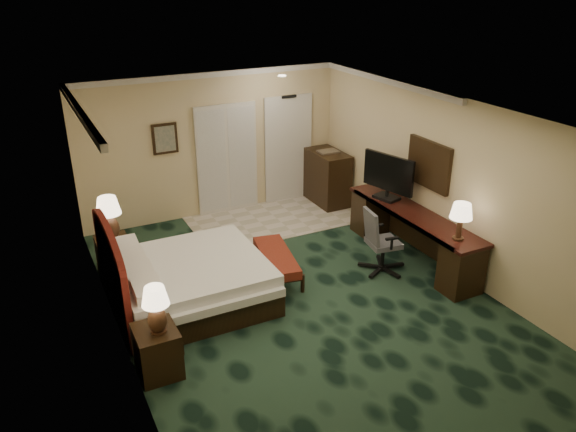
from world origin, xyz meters
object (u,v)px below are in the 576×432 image
desk_chair (384,240)px  bed_bench (276,266)px  bed (193,282)px  lamp_near (156,310)px  minibar (327,178)px  desk (411,236)px  tv (388,177)px  nightstand_near (157,351)px  nightstand_far (114,257)px  lamp_far (110,219)px

desk_chair → bed_bench: bearing=170.5°
bed → desk_chair: 2.98m
lamp_near → minibar: (4.38, 3.71, -0.36)m
desk → tv: (-0.04, 0.68, 0.79)m
desk → nightstand_near: bearing=-167.7°
nightstand_near → nightstand_far: (0.00, 2.59, 0.00)m
nightstand_far → lamp_near: bearing=-89.4°
nightstand_far → lamp_far: 0.65m
nightstand_far → lamp_near: (0.03, -2.64, 0.59)m
desk → nightstand_far: bearing=159.8°
tv → bed_bench: bearing=171.7°
nightstand_far → minibar: bearing=13.6°
nightstand_near → desk: size_ratio=0.21×
bed → lamp_near: bearing=-121.0°
lamp_near → tv: tv is taller
lamp_far → nightstand_far: bearing=94.7°
nightstand_near → bed_bench: 2.57m
lamp_near → tv: bearing=21.3°
bed_bench → desk: desk is taller
nightstand_far → desk: bearing=-20.2°
lamp_far → tv: tv is taller
nightstand_near → nightstand_far: nightstand_far is taller
nightstand_near → lamp_far: size_ratio=0.85×
desk → minibar: (-0.01, 2.69, 0.12)m
nightstand_near → tv: bearing=20.6°
tv → bed: bearing=170.0°
bed → lamp_far: size_ratio=2.85×
bed → lamp_near: 1.67m
nightstand_far → tv: tv is taller
desk → bed: bearing=174.7°
lamp_near → nightstand_near: bearing=118.4°
nightstand_far → lamp_far: lamp_far is taller
tv → minibar: bearing=73.4°
minibar → lamp_far: bearing=-166.0°
minibar → desk_chair: bearing=-102.7°
desk → tv: bearing=93.4°
bed → nightstand_near: (-0.84, -1.29, -0.02)m
lamp_near → minibar: 5.75m
desk → bed_bench: bearing=170.0°
lamp_far → tv: (4.37, -0.91, 0.25)m
bed → lamp_far: (-0.84, 1.26, 0.64)m
bed → nightstand_far: (-0.84, 1.29, -0.02)m
lamp_far → bed_bench: bearing=-28.7°
bed_bench → tv: tv is taller
nightstand_near → minibar: bearing=39.6°
tv → desk_chair: size_ratio=0.94×
lamp_near → desk: lamp_near is taller
desk_chair → desk: bearing=19.3°
bed_bench → desk_chair: bearing=-7.1°
bed → lamp_near: (-0.81, -1.35, 0.57)m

